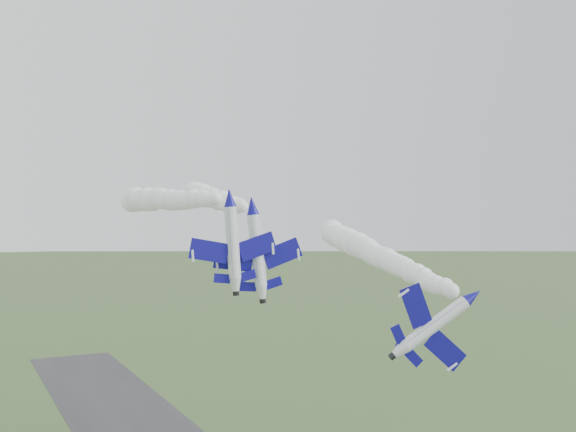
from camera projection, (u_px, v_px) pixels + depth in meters
name	position (u px, v px, depth m)	size (l,w,h in m)	color
jet_lead	(474.00, 296.00, 66.39)	(6.05, 11.72, 8.20)	white
smoke_trail_jet_lead	(373.00, 253.00, 102.96)	(4.75, 68.08, 4.75)	white
jet_pair_left	(230.00, 197.00, 81.11)	(11.46, 13.70, 3.41)	white
smoke_trail_jet_pair_left	(164.00, 200.00, 112.48)	(4.77, 61.55, 4.77)	white
jet_pair_right	(252.00, 205.00, 83.26)	(11.84, 14.02, 3.53)	white
smoke_trail_jet_pair_right	(213.00, 198.00, 118.86)	(4.78, 65.79, 4.78)	white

